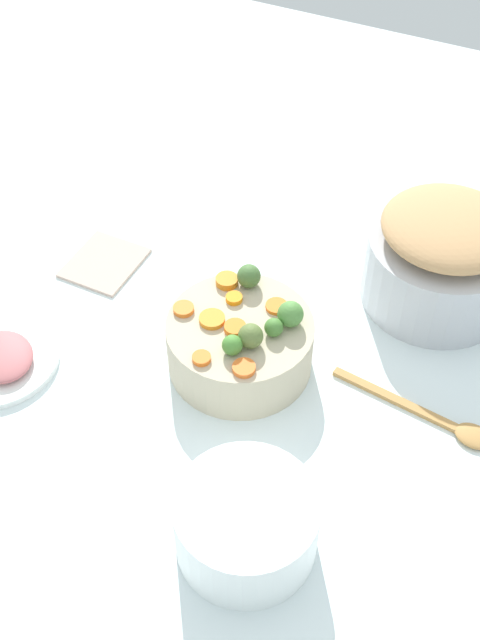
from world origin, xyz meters
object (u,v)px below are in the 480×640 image
serving_bowl_carrots (240,344)px  wooden_spoon (440,420)px  metal_pot (439,269)px  casserole_dish (246,524)px

serving_bowl_carrots → wooden_spoon: serving_bowl_carrots is taller
metal_pot → wooden_spoon: (0.26, 0.09, -0.06)m
wooden_spoon → casserole_dish: bearing=-29.9°
serving_bowl_carrots → metal_pot: bearing=140.4°
metal_pot → casserole_dish: size_ratio=1.34×
serving_bowl_carrots → casserole_dish: 0.31m
metal_pot → serving_bowl_carrots: bearing=-39.6°
serving_bowl_carrots → metal_pot: size_ratio=0.91×
serving_bowl_carrots → wooden_spoon: 0.32m
metal_pot → wooden_spoon: size_ratio=0.95×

